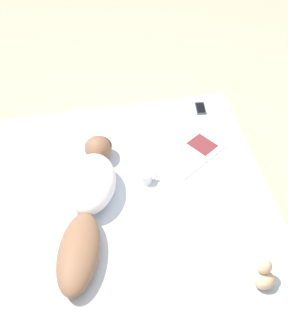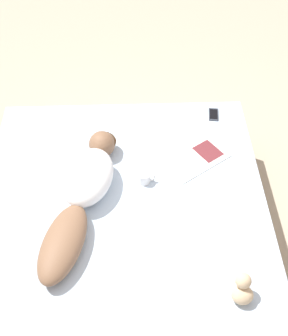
# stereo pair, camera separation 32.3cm
# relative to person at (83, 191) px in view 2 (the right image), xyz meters

# --- Properties ---
(ground_plane) EXTENTS (12.00, 12.00, 0.00)m
(ground_plane) POSITION_rel_person_xyz_m (0.27, -0.08, -0.66)
(ground_plane) COLOR #B7A88E
(bed) EXTENTS (1.95, 2.16, 0.56)m
(bed) POSITION_rel_person_xyz_m (0.27, -0.08, -0.38)
(bed) COLOR tan
(bed) RESTS_ON ground_plane
(person) EXTENTS (0.54, 1.26, 0.22)m
(person) POSITION_rel_person_xyz_m (0.00, 0.00, 0.00)
(person) COLOR brown
(person) RESTS_ON bed
(open_magazine) EXTENTS (0.53, 0.48, 0.01)m
(open_magazine) POSITION_rel_person_xyz_m (0.79, 0.36, -0.09)
(open_magazine) COLOR white
(open_magazine) RESTS_ON bed
(coffee_mug) EXTENTS (0.12, 0.08, 0.08)m
(coffee_mug) POSITION_rel_person_xyz_m (0.41, 0.15, -0.06)
(coffee_mug) COLOR white
(coffee_mug) RESTS_ON bed
(cell_phone) EXTENTS (0.09, 0.15, 0.01)m
(cell_phone) POSITION_rel_person_xyz_m (0.98, 0.82, -0.09)
(cell_phone) COLOR #333842
(cell_phone) RESTS_ON bed
(plush_toy) EXTENTS (0.12, 0.15, 0.18)m
(plush_toy) POSITION_rel_person_xyz_m (0.92, -0.72, -0.02)
(plush_toy) COLOR #D1B289
(plush_toy) RESTS_ON bed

